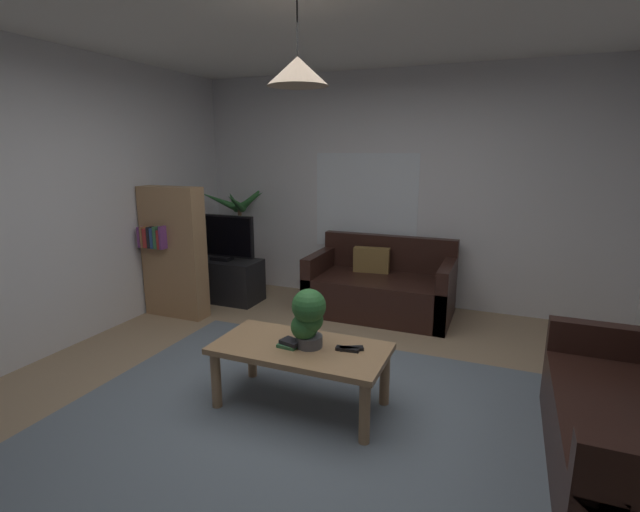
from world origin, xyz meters
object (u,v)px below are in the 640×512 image
Objects in this scene: book_on_table_0 at (289,345)px; tv at (221,237)px; remote_on_table_0 at (347,349)px; potted_plant_on_table at (308,317)px; couch_under_window at (380,289)px; tv_stand at (224,280)px; potted_palm_corner at (241,245)px; remote_on_table_1 at (352,348)px; book_on_table_1 at (291,342)px; bookshelf_corner at (173,252)px; coffee_table at (301,355)px; pendant_lamp at (298,71)px.

book_on_table_0 is 2.56m from tv.
potted_plant_on_table reaches higher than remote_on_table_0.
couch_under_window is at bearing 91.14° from potted_plant_on_table.
tv is at bearing 46.44° from remote_on_table_0.
tv_stand is at bearing 46.09° from remote_on_table_0.
remote_on_table_0 is 0.38× the size of potted_plant_on_table.
remote_on_table_1 is at bearing -44.48° from potted_palm_corner.
remote_on_table_0 is at bearing 13.01° from book_on_table_1.
book_on_table_0 is 0.33× the size of potted_plant_on_table.
potted_palm_corner is (-2.21, 2.21, 0.12)m from remote_on_table_0.
tv_stand is 1.04× the size of tv.
bookshelf_corner is (-2.09, 1.16, 0.04)m from potted_plant_on_table.
potted_palm_corner is at bearing 95.10° from tv_stand.
book_on_table_0 is at bearing -92.34° from couch_under_window.
tv is (0.00, -0.02, 0.53)m from tv_stand.
couch_under_window is 1.28× the size of coffee_table.
coffee_table is 7.48× the size of remote_on_table_1.
couch_under_window is at bearing 87.66° from book_on_table_0.
book_on_table_1 is (-0.06, -0.04, 0.11)m from coffee_table.
remote_on_table_0 is at bearing -72.71° from remote_on_table_1.
pendant_lamp is at bearing -90.46° from couch_under_window.
coffee_table is at bearing -105.30° from remote_on_table_1.
book_on_table_0 is at bearing -160.24° from potted_plant_on_table.
bookshelf_corner is at bearing 59.71° from remote_on_table_0.
book_on_table_1 is at bearing 25.27° from book_on_table_0.
potted_plant_on_table reaches higher than remote_on_table_1.
pendant_lamp is (-0.35, -0.07, 1.77)m from remote_on_table_1.
coffee_table is 0.86× the size of potted_palm_corner.
tv_stand is at bearing -155.04° from remote_on_table_1.
remote_on_table_1 is at bearing -24.57° from bookshelf_corner.
pendant_lamp is (1.89, -2.26, 1.64)m from potted_palm_corner.
book_on_table_1 is 0.22m from potted_plant_on_table.
potted_palm_corner is (-1.82, 2.31, 0.12)m from book_on_table_0.
potted_palm_corner is at bearing 173.97° from couch_under_window.
tv is (-1.86, -0.29, 0.50)m from couch_under_window.
book_on_table_1 is (0.01, 0.01, 0.02)m from book_on_table_0.
book_on_table_1 is 2.32m from bookshelf_corner.
coffee_table is at bearing -43.87° from tv.
potted_plant_on_table is (0.04, -2.06, 0.40)m from couch_under_window.
remote_on_table_1 is 2.79m from tv_stand.
bookshelf_corner is at bearing -97.43° from potted_palm_corner.
bookshelf_corner is at bearing 150.31° from coffee_table.
tv is 0.63× the size of potted_palm_corner.
tv reaches higher than remote_on_table_1.
coffee_table is 2.88× the size of potted_plant_on_table.
couch_under_window is 2.11m from book_on_table_1.
couch_under_window reaches higher than coffee_table.
coffee_table is 1.38× the size of tv.
coffee_table is 2.40× the size of pendant_lamp.
remote_on_table_0 is at bearing 8.70° from pendant_lamp.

